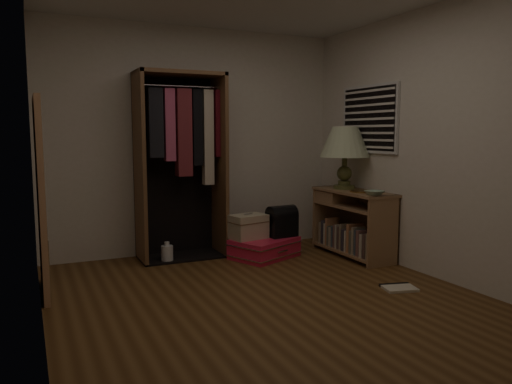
# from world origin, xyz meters

# --- Properties ---
(ground) EXTENTS (4.00, 4.00, 0.00)m
(ground) POSITION_xyz_m (0.00, 0.00, 0.00)
(ground) COLOR #553518
(ground) RESTS_ON ground
(room_walls) EXTENTS (3.52, 4.02, 2.60)m
(room_walls) POSITION_xyz_m (0.08, 0.04, 1.50)
(room_walls) COLOR beige
(room_walls) RESTS_ON ground
(console_bookshelf) EXTENTS (0.42, 1.12, 0.75)m
(console_bookshelf) POSITION_xyz_m (1.54, 1.04, 0.39)
(console_bookshelf) COLOR #926A46
(console_bookshelf) RESTS_ON ground
(open_wardrobe) EXTENTS (1.00, 0.50, 2.05)m
(open_wardrobe) POSITION_xyz_m (-0.21, 1.77, 1.22)
(open_wardrobe) COLOR brown
(open_wardrobe) RESTS_ON ground
(floor_mirror) EXTENTS (0.06, 0.80, 1.70)m
(floor_mirror) POSITION_xyz_m (-1.70, 1.00, 0.85)
(floor_mirror) COLOR tan
(floor_mirror) RESTS_ON ground
(pink_suitcase) EXTENTS (0.87, 0.76, 0.22)m
(pink_suitcase) POSITION_xyz_m (0.59, 1.34, 0.11)
(pink_suitcase) COLOR #E41B41
(pink_suitcase) RESTS_ON ground
(train_case) EXTENTS (0.45, 0.35, 0.29)m
(train_case) POSITION_xyz_m (0.42, 1.41, 0.36)
(train_case) COLOR #B9AC8E
(train_case) RESTS_ON pink_suitcase
(black_bag) EXTENTS (0.35, 0.24, 0.36)m
(black_bag) POSITION_xyz_m (0.81, 1.35, 0.40)
(black_bag) COLOR black
(black_bag) RESTS_ON pink_suitcase
(table_lamp) EXTENTS (0.64, 0.64, 0.72)m
(table_lamp) POSITION_xyz_m (1.54, 1.19, 1.28)
(table_lamp) COLOR #484D25
(table_lamp) RESTS_ON console_bookshelf
(brass_tray) EXTENTS (0.30, 0.30, 0.02)m
(brass_tray) POSITION_xyz_m (1.54, 0.85, 0.76)
(brass_tray) COLOR olive
(brass_tray) RESTS_ON console_bookshelf
(ceramic_bowl) EXTENTS (0.21, 0.21, 0.05)m
(ceramic_bowl) POSITION_xyz_m (1.49, 0.57, 0.77)
(ceramic_bowl) COLOR #99B89E
(ceramic_bowl) RESTS_ON console_bookshelf
(white_jug) EXTENTS (0.16, 0.16, 0.22)m
(white_jug) POSITION_xyz_m (-0.46, 1.60, 0.10)
(white_jug) COLOR silver
(white_jug) RESTS_ON ground
(floor_book) EXTENTS (0.33, 0.29, 0.03)m
(floor_book) POSITION_xyz_m (1.19, -0.19, 0.01)
(floor_book) COLOR beige
(floor_book) RESTS_ON ground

